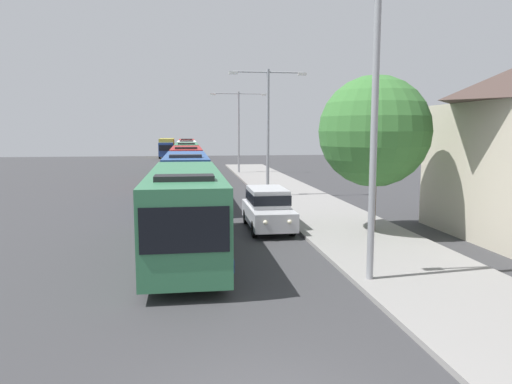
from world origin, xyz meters
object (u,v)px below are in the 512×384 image
object	(u,v)px
bus_lead	(186,209)
roadside_tree	(374,131)
streetlamp_far	(239,123)
box_truck_oncoming	(167,147)
bus_second_in_line	(186,177)
white_suv	(268,207)
streetlamp_near	(375,94)
bus_rear	(187,151)
bus_tail_end	(187,148)
streetlamp_mid	(268,120)
bus_middle	(186,163)
bus_fourth_in_line	(187,156)

from	to	relation	value
bus_lead	roadside_tree	bearing A→B (deg)	16.69
streetlamp_far	box_truck_oncoming	bearing A→B (deg)	105.32
roadside_tree	bus_second_in_line	bearing A→B (deg)	129.98
white_suv	streetlamp_near	world-z (taller)	streetlamp_near
bus_rear	bus_tail_end	distance (m)	12.67
bus_rear	white_suv	distance (m)	45.77
streetlamp_mid	bus_lead	bearing A→B (deg)	-110.91
white_suv	roadside_tree	xyz separation A→B (m)	(4.40, -1.55, 3.44)
streetlamp_near	streetlamp_mid	world-z (taller)	streetlamp_near
white_suv	bus_second_in_line	bearing A→B (deg)	114.52
roadside_tree	bus_lead	bearing A→B (deg)	-163.31
bus_rear	streetlamp_mid	world-z (taller)	streetlamp_mid
bus_middle	streetlamp_far	world-z (taller)	streetlamp_far
bus_fourth_in_line	white_suv	bearing A→B (deg)	-83.66
streetlamp_near	streetlamp_far	distance (m)	36.85
box_truck_oncoming	bus_rear	bearing A→B (deg)	-77.35
streetlamp_near	streetlamp_mid	distance (m)	18.43
bus_tail_end	white_suv	world-z (taller)	bus_tail_end
bus_middle	bus_tail_end	xyz separation A→B (m)	(-0.00, 37.66, -0.00)
bus_middle	bus_fourth_in_line	xyz separation A→B (m)	(0.00, 12.66, 0.00)
bus_fourth_in_line	white_suv	distance (m)	33.49
bus_lead	bus_middle	xyz separation A→B (m)	(0.00, 24.60, 0.00)
bus_lead	streetlamp_near	bearing A→B (deg)	-38.49
bus_fourth_in_line	streetlamp_mid	world-z (taller)	streetlamp_mid
bus_lead	box_truck_oncoming	size ratio (longest dim) A/B	1.28
box_truck_oncoming	streetlamp_mid	bearing A→B (deg)	-80.16
bus_lead	box_truck_oncoming	distance (m)	64.39
bus_rear	white_suv	size ratio (longest dim) A/B	2.31
bus_tail_end	bus_middle	bearing A→B (deg)	-90.00
bus_second_in_line	white_suv	distance (m)	8.94
bus_lead	box_truck_oncoming	bearing A→B (deg)	92.94
box_truck_oncoming	streetlamp_near	xyz separation A→B (m)	(8.70, -68.60, 3.83)
bus_lead	streetlamp_far	distance (m)	33.19
streetlamp_mid	streetlamp_near	bearing A→B (deg)	-90.00
bus_fourth_in_line	streetlamp_near	world-z (taller)	streetlamp_near
box_truck_oncoming	streetlamp_far	xyz separation A→B (m)	(8.70, -31.75, 3.51)
streetlamp_far	bus_rear	bearing A→B (deg)	107.58
streetlamp_mid	streetlamp_far	distance (m)	18.42
bus_lead	bus_fourth_in_line	bearing A→B (deg)	90.00
bus_tail_end	streetlamp_far	xyz separation A→B (m)	(5.40, -29.71, 3.54)
bus_fourth_in_line	streetlamp_far	world-z (taller)	streetlamp_far
bus_middle	bus_second_in_line	bearing A→B (deg)	-90.00
bus_second_in_line	streetlamp_far	bearing A→B (deg)	75.23
bus_middle	bus_tail_end	size ratio (longest dim) A/B	1.08
white_suv	streetlamp_near	distance (m)	9.57
bus_second_in_line	streetlamp_near	world-z (taller)	streetlamp_near
bus_lead	bus_second_in_line	xyz separation A→B (m)	(-0.00, 12.08, -0.00)
streetlamp_mid	streetlamp_far	size ratio (longest dim) A/B	1.00
bus_lead	streetlamp_near	distance (m)	7.90
bus_tail_end	streetlamp_far	size ratio (longest dim) A/B	1.29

